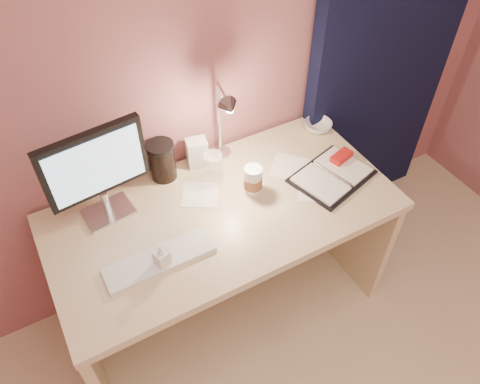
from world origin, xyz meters
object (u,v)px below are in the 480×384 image
bowl (318,126)px  product_box (197,153)px  desk_lamp (235,120)px  lotion_bottle (162,256)px  dark_jar (162,162)px  desk (217,232)px  planner (333,174)px  coffee_cup (253,180)px  keyboard (160,259)px  clear_cup (213,168)px  monitor (95,168)px

bowl → product_box: 0.61m
desk_lamp → lotion_bottle: bearing=-133.2°
bowl → dark_jar: 0.77m
desk → dark_jar: size_ratio=8.92×
planner → dark_jar: bearing=135.5°
bowl → lotion_bottle: (-0.95, -0.37, 0.04)m
coffee_cup → lotion_bottle: bearing=-160.3°
desk → desk_lamp: (0.17, 0.13, 0.48)m
dark_jar → product_box: size_ratio=1.19×
keyboard → desk_lamp: size_ratio=1.01×
desk → bowl: bowl is taller
desk → desk_lamp: bearing=38.0°
lotion_bottle → coffee_cup: bearing=19.7°
clear_cup → dark_jar: (-0.17, 0.13, 0.01)m
planner → desk: bearing=149.9°
monitor → planner: (0.91, -0.26, -0.23)m
product_box → desk_lamp: desk_lamp is taller
bowl → desk: bearing=-165.6°
keyboard → planner: planner is taller
bowl → lotion_bottle: lotion_bottle is taller
desk → lotion_bottle: (-0.32, -0.21, 0.28)m
dark_jar → planner: bearing=-29.2°
keyboard → bowl: size_ratio=3.11×
planner → lotion_bottle: lotion_bottle is taller
keyboard → clear_cup: (0.36, 0.28, 0.06)m
lotion_bottle → desk_lamp: bearing=35.2°
desk → bowl: bearing=14.4°
coffee_cup → bowl: 0.52m
planner → coffee_cup: (-0.34, 0.09, 0.05)m
monitor → bowl: (1.04, 0.04, -0.23)m
bowl → product_box: product_box is taller
product_box → dark_jar: bearing=-168.4°
lotion_bottle → product_box: 0.55m
desk → clear_cup: (0.04, 0.09, 0.30)m
keyboard → product_box: bearing=49.1°
lotion_bottle → product_box: bearing=51.3°
desk → lotion_bottle: bearing=-146.4°
planner → clear_cup: clear_cup is taller
product_box → lotion_bottle: bearing=-116.5°
coffee_cup → clear_cup: 0.18m
clear_cup → bowl: size_ratio=1.08×
planner → lotion_bottle: size_ratio=3.40×
lotion_bottle → product_box: product_box is taller
planner → clear_cup: bearing=138.4°
desk_lamp → bowl: bearing=15.8°
lotion_bottle → bowl: bearing=21.4°
dark_jar → lotion_bottle: bearing=-113.2°
monitor → product_box: (0.44, 0.09, -0.18)m
bowl → desk_lamp: bearing=-175.8°
planner → lotion_bottle: 0.82m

